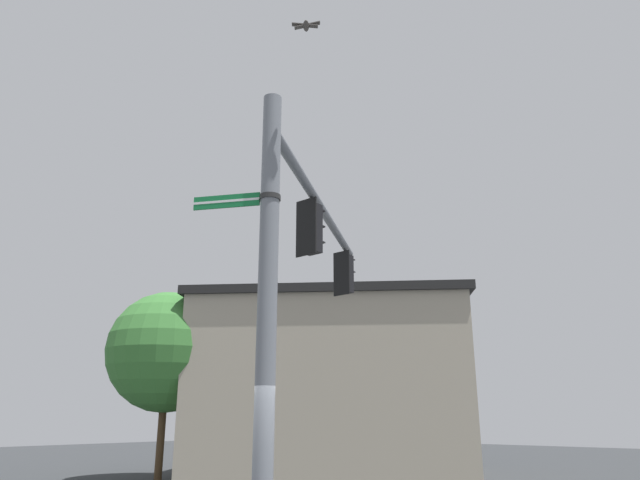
# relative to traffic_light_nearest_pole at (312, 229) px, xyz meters

# --- Properties ---
(signal_pole) EXTENTS (0.30, 0.30, 7.22)m
(signal_pole) POSITION_rel_traffic_light_nearest_pole_xyz_m (1.37, -2.61, -2.22)
(signal_pole) COLOR slate
(signal_pole) RESTS_ON ground
(mast_arm) EXTENTS (3.85, 7.02, 0.20)m
(mast_arm) POSITION_rel_traffic_light_nearest_pole_xyz_m (-0.46, 0.85, 0.80)
(mast_arm) COLOR slate
(traffic_light_nearest_pole) EXTENTS (0.54, 0.49, 1.31)m
(traffic_light_nearest_pole) POSITION_rel_traffic_light_nearest_pole_xyz_m (0.00, 0.00, 0.00)
(traffic_light_nearest_pole) COLOR black
(traffic_light_mid_inner) EXTENTS (0.54, 0.49, 1.31)m
(traffic_light_mid_inner) POSITION_rel_traffic_light_nearest_pole_xyz_m (-1.93, 3.64, 0.00)
(traffic_light_mid_inner) COLOR black
(street_name_sign) EXTENTS (1.33, 0.80, 0.22)m
(street_name_sign) POSITION_rel_traffic_light_nearest_pole_xyz_m (1.08, -2.76, -0.42)
(street_name_sign) COLOR #147238
(bird_flying) EXTENTS (0.41, 0.37, 0.12)m
(bird_flying) POSITION_rel_traffic_light_nearest_pole_xyz_m (2.14, -2.64, 2.43)
(bird_flying) COLOR #4C4742
(storefront_building) EXTENTS (12.79, 12.43, 6.41)m
(storefront_building) POSITION_rel_traffic_light_nearest_pole_xyz_m (-6.98, 9.22, -2.62)
(storefront_building) COLOR #A89E89
(storefront_building) RESTS_ON ground
(tree_by_storefront) EXTENTS (4.30, 4.30, 6.50)m
(tree_by_storefront) POSITION_rel_traffic_light_nearest_pole_xyz_m (-10.45, 4.02, -1.49)
(tree_by_storefront) COLOR #4C3823
(tree_by_storefront) RESTS_ON ground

